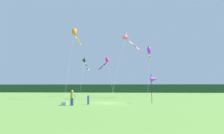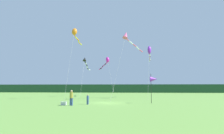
# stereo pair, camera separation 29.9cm
# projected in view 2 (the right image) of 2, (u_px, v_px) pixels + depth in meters

# --- Properties ---
(ground_plane) EXTENTS (120.00, 120.00, 0.00)m
(ground_plane) POSITION_uv_depth(u_px,v_px,m) (108.00, 103.00, 23.04)
(ground_plane) COLOR #6B9E42
(distant_treeline) EXTENTS (108.00, 3.85, 3.06)m
(distant_treeline) POSITION_uv_depth(u_px,v_px,m) (121.00, 88.00, 67.77)
(distant_treeline) COLOR #1E4228
(distant_treeline) RESTS_ON ground
(person_adult) EXTENTS (0.38, 0.38, 1.72)m
(person_adult) POSITION_uv_depth(u_px,v_px,m) (71.00, 97.00, 19.98)
(person_adult) COLOR #334C8C
(person_adult) RESTS_ON ground
(person_child) EXTENTS (0.26, 0.26, 1.19)m
(person_child) POSITION_uv_depth(u_px,v_px,m) (88.00, 99.00, 21.12)
(person_child) COLOR #334C8C
(person_child) RESTS_ON ground
(cooler_box) EXTENTS (0.58, 0.37, 0.39)m
(cooler_box) POSITION_uv_depth(u_px,v_px,m) (64.00, 103.00, 20.31)
(cooler_box) COLOR silver
(cooler_box) RESTS_ON ground
(banner_flag_pole) EXTENTS (0.90, 0.70, 3.76)m
(banner_flag_pole) POSITION_uv_depth(u_px,v_px,m) (154.00, 79.00, 22.95)
(banner_flag_pole) COLOR black
(banner_flag_pole) RESTS_ON ground
(kite_black) EXTENTS (0.89, 10.23, 8.79)m
(kite_black) POSITION_uv_depth(u_px,v_px,m) (85.00, 61.00, 40.02)
(kite_black) COLOR #B2B2B2
(kite_black) RESTS_ON ground
(kite_magenta) EXTENTS (4.44, 7.62, 8.77)m
(kite_magenta) POSITION_uv_depth(u_px,v_px,m) (107.00, 61.00, 39.53)
(kite_magenta) COLOR #B2B2B2
(kite_magenta) RESTS_ON ground
(kite_purple) EXTENTS (1.67, 8.90, 9.92)m
(kite_purple) POSITION_uv_depth(u_px,v_px,m) (149.00, 51.00, 33.64)
(kite_purple) COLOR #B2B2B2
(kite_purple) RESTS_ON ground
(kite_rainbow) EXTENTS (5.64, 9.15, 11.74)m
(kite_rainbow) POSITION_uv_depth(u_px,v_px,m) (127.00, 37.00, 31.02)
(kite_rainbow) COLOR #B2B2B2
(kite_rainbow) RESTS_ON ground
(kite_orange) EXTENTS (0.97, 7.39, 12.51)m
(kite_orange) POSITION_uv_depth(u_px,v_px,m) (75.00, 33.00, 31.63)
(kite_orange) COLOR #B2B2B2
(kite_orange) RESTS_ON ground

